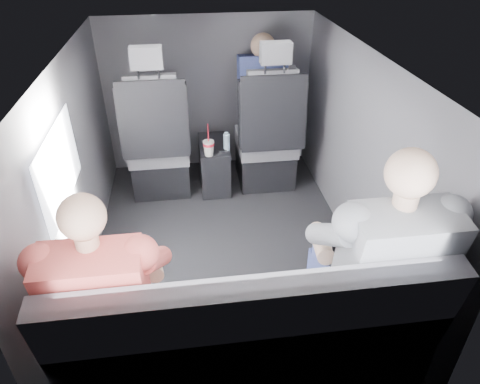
{
  "coord_description": "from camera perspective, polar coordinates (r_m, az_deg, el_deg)",
  "views": [
    {
      "loc": [
        -0.21,
        -2.34,
        2.0
      ],
      "look_at": [
        0.1,
        -0.05,
        0.51
      ],
      "focal_mm": 32.0,
      "sensor_mm": 36.0,
      "label": 1
    }
  ],
  "objects": [
    {
      "name": "floor",
      "position": [
        3.08,
        -1.96,
        -7.54
      ],
      "size": [
        2.6,
        2.6,
        0.0
      ],
      "primitive_type": "plane",
      "color": "black",
      "rests_on": "ground"
    },
    {
      "name": "ceiling",
      "position": [
        2.44,
        -2.58,
        17.42
      ],
      "size": [
        2.6,
        2.6,
        0.0
      ],
      "primitive_type": "plane",
      "rotation": [
        3.14,
        0.0,
        0.0
      ],
      "color": "#B2B2AD",
      "rests_on": "panel_back"
    },
    {
      "name": "panel_left",
      "position": [
        2.77,
        -21.06,
        2.0
      ],
      "size": [
        0.02,
        2.6,
        1.35
      ],
      "primitive_type": "cube",
      "color": "#56565B",
      "rests_on": "floor"
    },
    {
      "name": "panel_right",
      "position": [
        2.91,
        15.75,
        4.49
      ],
      "size": [
        0.02,
        2.6,
        1.35
      ],
      "primitive_type": "cube",
      "color": "#56565B",
      "rests_on": "floor"
    },
    {
      "name": "panel_front",
      "position": [
        3.88,
        -4.24,
        12.81
      ],
      "size": [
        1.8,
        0.02,
        1.35
      ],
      "primitive_type": "cube",
      "color": "#56565B",
      "rests_on": "floor"
    },
    {
      "name": "panel_back",
      "position": [
        1.7,
        2.5,
        -18.42
      ],
      "size": [
        1.8,
        0.02,
        1.35
      ],
      "primitive_type": "cube",
      "color": "#56565B",
      "rests_on": "floor"
    },
    {
      "name": "side_window",
      "position": [
        2.41,
        -22.88,
        3.0
      ],
      "size": [
        0.02,
        0.75,
        0.42
      ],
      "primitive_type": "cube",
      "color": "white",
      "rests_on": "panel_left"
    },
    {
      "name": "seatbelt",
      "position": [
        3.31,
        4.45,
        11.51
      ],
      "size": [
        0.35,
        0.11,
        0.59
      ],
      "primitive_type": "cube",
      "rotation": [
        -0.14,
        0.49,
        0.0
      ],
      "color": "black",
      "rests_on": "front_seat_right"
    },
    {
      "name": "front_seat_left",
      "position": [
        3.57,
        -10.77,
        5.63
      ],
      "size": [
        0.52,
        0.58,
        1.26
      ],
      "color": "black",
      "rests_on": "floor"
    },
    {
      "name": "front_seat_right",
      "position": [
        3.62,
        3.64,
        6.59
      ],
      "size": [
        0.52,
        0.58,
        1.26
      ],
      "color": "black",
      "rests_on": "floor"
    },
    {
      "name": "center_console",
      "position": [
        3.69,
        -3.47,
        3.66
      ],
      "size": [
        0.24,
        0.48,
        0.41
      ],
      "color": "black",
      "rests_on": "floor"
    },
    {
      "name": "rear_bench",
      "position": [
        2.13,
        1.09,
        -19.66
      ],
      "size": [
        1.6,
        0.57,
        0.92
      ],
      "color": "#5C5B60",
      "rests_on": "floor"
    },
    {
      "name": "soda_cup",
      "position": [
        3.39,
        -4.19,
        5.94
      ],
      "size": [
        0.09,
        0.09,
        0.27
      ],
      "color": "white",
      "rests_on": "center_console"
    },
    {
      "name": "water_bottle",
      "position": [
        3.47,
        -1.79,
        6.72
      ],
      "size": [
        0.05,
        0.05,
        0.15
      ],
      "color": "#A3C9DD",
      "rests_on": "center_console"
    },
    {
      "name": "laptop_white",
      "position": [
        2.09,
        -15.54,
        -9.51
      ],
      "size": [
        0.36,
        0.36,
        0.24
      ],
      "color": "silver",
      "rests_on": "passenger_rear_left"
    },
    {
      "name": "laptop_black",
      "position": [
        2.19,
        15.16,
        -7.1
      ],
      "size": [
        0.37,
        0.35,
        0.24
      ],
      "color": "black",
      "rests_on": "passenger_rear_right"
    },
    {
      "name": "passenger_rear_left",
      "position": [
        1.98,
        -17.08,
        -13.02
      ],
      "size": [
        0.49,
        0.61,
        1.2
      ],
      "color": "#313035",
      "rests_on": "rear_bench"
    },
    {
      "name": "passenger_rear_right",
      "position": [
        2.08,
        17.53,
        -9.12
      ],
      "size": [
        0.55,
        0.66,
        1.29
      ],
      "color": "navy",
      "rests_on": "rear_bench"
    },
    {
      "name": "passenger_front_right",
      "position": [
        3.72,
        2.91,
        13.18
      ],
      "size": [
        0.4,
        0.4,
        0.8
      ],
      "color": "navy",
      "rests_on": "front_seat_right"
    }
  ]
}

